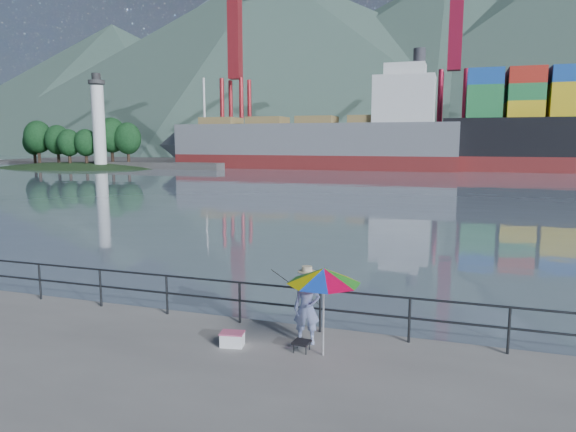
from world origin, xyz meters
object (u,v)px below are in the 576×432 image
(cooler_bag, at_px, (232,340))
(bulk_carrier, at_px, (323,141))
(beach_umbrella, at_px, (324,276))
(fisherman, at_px, (307,308))

(cooler_bag, height_order, bulk_carrier, bulk_carrier)
(beach_umbrella, height_order, bulk_carrier, bulk_carrier)
(cooler_bag, relative_size, bulk_carrier, 0.01)
(beach_umbrella, relative_size, bulk_carrier, 0.04)
(beach_umbrella, distance_m, cooler_bag, 2.51)
(beach_umbrella, xyz_separation_m, bulk_carrier, (-18.07, 72.05, 2.53))
(beach_umbrella, bearing_deg, cooler_bag, -176.44)
(bulk_carrier, bearing_deg, fisherman, -76.20)
(fisherman, distance_m, beach_umbrella, 1.16)
(fisherman, distance_m, cooler_bag, 1.74)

